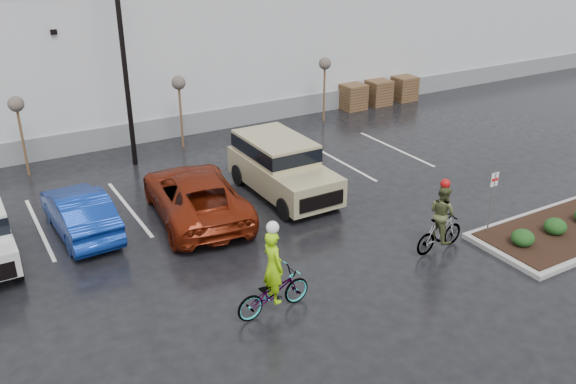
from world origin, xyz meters
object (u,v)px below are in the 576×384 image
sapling_mid (179,87)px  cyclist_hivis (273,285)px  sapling_east (325,67)px  pallet_stack_c (404,88)px  pallet_stack_b (378,92)px  sapling_west (17,109)px  fire_lane_sign (492,196)px  pallet_stack_a (353,97)px  suv_tan (283,169)px  cyclist_olive (441,225)px  car_blue (80,212)px  lamppost (120,24)px  car_red (195,195)px

sapling_mid → cyclist_hivis: (-2.61, -12.93, -1.94)m
sapling_east → pallet_stack_c: (6.00, 1.00, -2.05)m
pallet_stack_b → cyclist_hivis: bearing=-135.8°
sapling_west → fire_lane_sign: 17.46m
sapling_east → pallet_stack_a: sapling_east is taller
pallet_stack_c → suv_tan: bearing=-147.6°
pallet_stack_a → pallet_stack_c: bearing=0.0°
pallet_stack_c → cyclist_olive: cyclist_olive is taller
pallet_stack_b → cyclist_hivis: 19.97m
sapling_west → suv_tan: 10.43m
sapling_mid → pallet_stack_b: size_ratio=2.37×
sapling_west → sapling_east: bearing=0.0°
suv_tan → pallet_stack_b: bearing=36.6°
pallet_stack_c → cyclist_hivis: size_ratio=0.52×
sapling_west → sapling_mid: bearing=0.0°
fire_lane_sign → cyclist_olive: bearing=177.1°
pallet_stack_c → cyclist_hivis: (-16.11, -13.93, 0.12)m
pallet_stack_b → cyclist_olive: bearing=-121.5°
pallet_stack_c → cyclist_olive: bearing=-126.6°
pallet_stack_a → pallet_stack_c: (3.50, 0.00, 0.00)m
pallet_stack_a → fire_lane_sign: (-4.70, -13.80, 0.73)m
cyclist_hivis → sapling_east: bearing=-42.2°
sapling_mid → fire_lane_sign: sapling_mid is taller
pallet_stack_b → car_blue: bearing=-158.2°
car_blue → pallet_stack_b: bearing=-160.4°
pallet_stack_b → fire_lane_sign: (-6.40, -13.80, 0.73)m
lamppost → car_blue: size_ratio=2.08×
sapling_mid → pallet_stack_b: sapling_mid is taller
sapling_east → sapling_west: bearing=180.0°
sapling_mid → cyclist_olive: (3.31, -12.70, -1.87)m
cyclist_olive → pallet_stack_a: bearing=-29.8°
pallet_stack_b → pallet_stack_c: 1.80m
cyclist_olive → car_red: bearing=39.3°
sapling_west → cyclist_hivis: 13.64m
sapling_east → cyclist_hivis: (-10.11, -12.93, -1.94)m
pallet_stack_a → fire_lane_sign: size_ratio=0.61×
sapling_mid → sapling_east: same height
lamppost → car_blue: bearing=-123.6°
sapling_east → pallet_stack_a: (2.50, 1.00, -2.05)m
pallet_stack_b → car_blue: (-17.53, -7.02, 0.06)m
pallet_stack_a → pallet_stack_c: 3.50m
cyclist_olive → sapling_east: bearing=-22.1°
car_red → cyclist_olive: cyclist_olive is taller
pallet_stack_a → fire_lane_sign: 14.60m
car_red → pallet_stack_a: bearing=-140.0°
sapling_east → cyclist_hivis: size_ratio=1.23×
pallet_stack_a → sapling_west: bearing=-176.5°
pallet_stack_b → suv_tan: suv_tan is taller
sapling_east → suv_tan: sapling_east is taller
car_blue → cyclist_hivis: 7.63m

